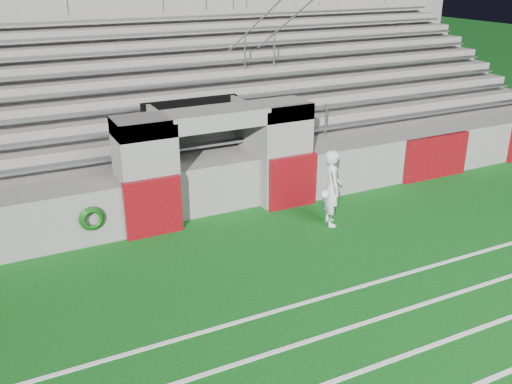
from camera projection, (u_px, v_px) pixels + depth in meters
ground at (287, 275)px, 11.30m from camera, size 90.00×90.00×0.00m
stadium_structure at (160, 114)px, 17.35m from camera, size 26.00×8.48×5.42m
goalkeeper_with_ball at (332, 188)px, 13.20m from camera, size 0.76×0.77×1.83m
hose_coil at (92, 219)px, 12.17m from camera, size 0.56×0.15×0.56m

